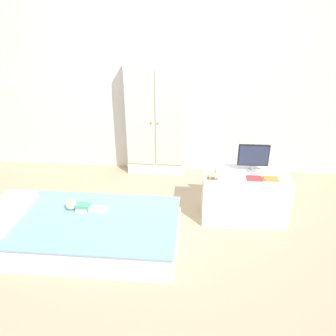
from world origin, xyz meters
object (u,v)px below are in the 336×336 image
at_px(tv_stand, 244,196).
at_px(book_orange, 271,179).
at_px(tv_monitor, 253,156).
at_px(bed, 80,230).
at_px(rocking_horse_toy, 214,174).
at_px(doll, 78,206).
at_px(book_red, 254,178).
at_px(wardrobe, 156,119).

bearing_deg(tv_stand, book_orange, -24.98).
bearing_deg(tv_monitor, bed, -159.24).
bearing_deg(rocking_horse_toy, tv_monitor, 29.38).
distance_m(rocking_horse_toy, book_orange, 0.54).
height_order(doll, book_orange, book_orange).
height_order(bed, doll, doll).
xyz_separation_m(tv_monitor, rocking_horse_toy, (-0.38, -0.22, -0.10)).
relative_size(bed, doll, 4.55).
bearing_deg(rocking_horse_toy, doll, -169.58).
distance_m(tv_stand, rocking_horse_toy, 0.46).
relative_size(rocking_horse_toy, book_red, 0.86).
bearing_deg(doll, tv_stand, 13.28).
xyz_separation_m(doll, tv_stand, (1.57, 0.37, -0.02)).
distance_m(bed, tv_stand, 1.61).
distance_m(tv_monitor, book_red, 0.23).
bearing_deg(rocking_horse_toy, tv_stand, 23.62).
relative_size(doll, tv_monitor, 1.32).
xyz_separation_m(bed, tv_monitor, (1.58, 0.60, 0.53)).
bearing_deg(doll, wardrobe, 66.81).
bearing_deg(tv_stand, book_red, -58.20).
distance_m(tv_stand, book_orange, 0.34).
bearing_deg(book_orange, rocking_horse_toy, -175.55).
distance_m(bed, wardrobe, 1.69).
bearing_deg(wardrobe, bed, -109.31).
bearing_deg(tv_stand, doll, -166.72).
bearing_deg(wardrobe, rocking_horse_toy, -58.74).
height_order(wardrobe, rocking_horse_toy, wardrobe).
distance_m(tv_stand, book_red, 0.28).
bearing_deg(rocking_horse_toy, wardrobe, 121.26).
bearing_deg(book_red, wardrobe, 134.73).
height_order(bed, tv_stand, tv_stand).
relative_size(doll, rocking_horse_toy, 3.26).
bearing_deg(rocking_horse_toy, bed, -162.26).
relative_size(tv_monitor, book_red, 2.13).
bearing_deg(doll, book_orange, 8.65).
distance_m(wardrobe, book_red, 1.52).
bearing_deg(tv_monitor, rocking_horse_toy, -150.62).
relative_size(tv_monitor, book_orange, 2.25).
height_order(rocking_horse_toy, book_orange, rocking_horse_toy).
height_order(bed, rocking_horse_toy, rocking_horse_toy).
bearing_deg(doll, book_red, 9.43).
distance_m(rocking_horse_toy, book_red, 0.39).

